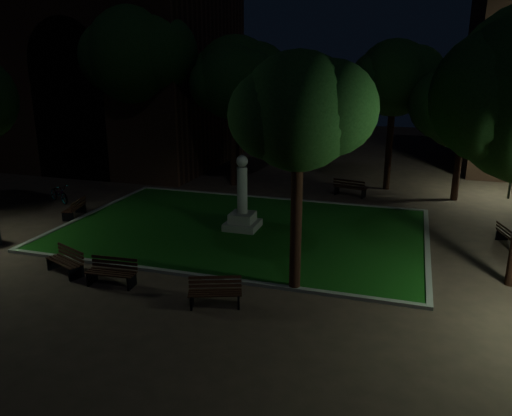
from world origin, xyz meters
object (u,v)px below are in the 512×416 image
(bench_left_side, at_px, (75,209))
(bench_right_side, at_px, (508,237))
(bench_near_left, at_px, (112,273))
(bench_near_right, at_px, (215,293))
(monument, at_px, (242,209))
(bench_far_side, at_px, (350,188))
(bicycle, at_px, (59,193))
(bench_west_near, at_px, (66,262))

(bench_left_side, bearing_deg, bench_right_side, 83.42)
(bench_near_left, height_order, bench_near_right, bench_near_left)
(monument, bearing_deg, bench_far_side, 62.24)
(bench_left_side, xyz_separation_m, bicycle, (-2.40, 1.91, 0.07))
(bench_near_left, xyz_separation_m, bench_far_side, (5.98, 13.48, 0.03))
(bench_far_side, xyz_separation_m, bicycle, (-14.18, -5.68, 0.02))
(bench_left_side, relative_size, bench_right_side, 1.06)
(bench_near_left, relative_size, bench_far_side, 0.91)
(monument, distance_m, bench_left_side, 8.11)
(monument, bearing_deg, bicycle, 172.64)
(monument, height_order, bicycle, monument)
(monument, bearing_deg, bench_near_right, -77.80)
(monument, xyz_separation_m, bench_right_side, (10.63, 1.38, -0.58))
(bench_left_side, height_order, bicycle, bicycle)
(bench_west_near, xyz_separation_m, bench_far_side, (8.02, 13.13, 0.03))
(bench_west_near, xyz_separation_m, bench_left_side, (-3.76, 5.53, -0.01))
(bench_west_near, distance_m, bench_left_side, 6.69)
(bench_near_right, distance_m, bench_right_side, 12.27)
(bench_near_right, xyz_separation_m, bench_far_side, (2.24, 13.81, 0.04))
(bench_near_right, distance_m, bicycle, 14.44)
(monument, xyz_separation_m, bicycle, (-10.47, 1.35, -0.49))
(bench_near_left, distance_m, bench_far_side, 14.75)
(monument, xyz_separation_m, bench_near_right, (1.47, -6.78, -0.55))
(bench_right_side, relative_size, bench_far_side, 0.84)
(bench_near_right, xyz_separation_m, bench_right_side, (9.17, 8.16, -0.03))
(bench_left_side, bearing_deg, bench_far_side, 110.31)
(bench_west_near, relative_size, bench_left_side, 1.04)
(bicycle, bearing_deg, monument, -71.11)
(monument, bearing_deg, bench_near_left, -109.42)
(bench_west_near, relative_size, bench_right_side, 1.10)
(bench_far_side, bearing_deg, bench_right_side, 153.13)
(bench_west_near, distance_m, bicycle, 9.66)
(bench_right_side, bearing_deg, bench_near_right, 115.65)
(bench_right_side, bearing_deg, bench_west_near, 100.56)
(bench_near_left, relative_size, bench_left_side, 1.02)
(bench_west_near, distance_m, bench_right_side, 16.71)
(bench_west_near, height_order, bench_left_side, bench_west_near)
(monument, relative_size, bench_far_side, 1.76)
(bench_near_left, bearing_deg, bench_west_near, 166.27)
(bench_left_side, distance_m, bench_right_side, 18.80)
(bench_right_side, bearing_deg, bench_far_side, 34.77)
(bench_west_near, bearing_deg, bench_left_side, 146.66)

